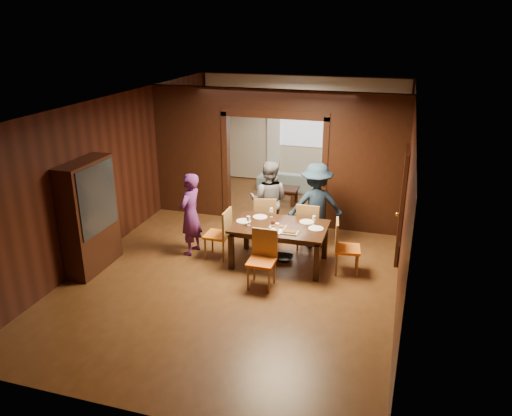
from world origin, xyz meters
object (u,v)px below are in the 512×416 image
(person_navy, at_px, (316,206))
(sofa, at_px, (292,180))
(chair_right, at_px, (347,247))
(chair_near, at_px, (261,260))
(chair_left, at_px, (217,233))
(chair_far_l, at_px, (265,218))
(hutch, at_px, (90,216))
(person_grey, at_px, (269,201))
(chair_far_r, at_px, (309,225))
(dining_table, at_px, (279,245))
(coffee_table, at_px, (282,195))
(person_purple, at_px, (190,214))

(person_navy, bearing_deg, sofa, -88.80)
(chair_right, bearing_deg, chair_near, 117.11)
(chair_left, height_order, chair_right, same)
(chair_far_l, bearing_deg, hutch, 23.09)
(person_grey, relative_size, chair_right, 1.70)
(person_grey, relative_size, chair_near, 1.70)
(person_grey, bearing_deg, chair_far_r, 161.62)
(sofa, distance_m, dining_table, 4.31)
(person_navy, distance_m, chair_right, 1.25)
(person_navy, relative_size, dining_table, 1.00)
(dining_table, xyz_separation_m, hutch, (-3.16, -1.11, 0.62))
(chair_left, bearing_deg, coffee_table, 172.71)
(person_grey, height_order, chair_left, person_grey)
(person_navy, distance_m, chair_left, 1.99)
(dining_table, distance_m, hutch, 3.40)
(person_navy, distance_m, dining_table, 1.17)
(chair_near, bearing_deg, dining_table, 84.97)
(person_navy, xyz_separation_m, chair_left, (-1.66, -1.03, -0.36))
(person_grey, relative_size, chair_left, 1.70)
(sofa, distance_m, coffee_table, 1.08)
(sofa, xyz_separation_m, chair_far_r, (1.12, -3.44, 0.23))
(person_grey, distance_m, person_navy, 0.97)
(chair_right, distance_m, hutch, 4.56)
(person_purple, height_order, sofa, person_purple)
(dining_table, relative_size, chair_near, 1.75)
(coffee_table, height_order, chair_far_r, chair_far_r)
(chair_right, bearing_deg, person_grey, 51.18)
(chair_right, distance_m, chair_far_l, 1.97)
(dining_table, height_order, chair_near, chair_near)
(sofa, bearing_deg, chair_left, 85.08)
(chair_far_l, bearing_deg, coffee_table, -99.04)
(sofa, height_order, chair_near, chair_near)
(chair_far_r, bearing_deg, chair_near, 74.74)
(coffee_table, xyz_separation_m, chair_near, (0.66, -4.06, 0.28))
(hutch, bearing_deg, person_navy, 29.58)
(hutch, bearing_deg, sofa, 65.57)
(person_navy, xyz_separation_m, chair_far_r, (-0.09, -0.15, -0.36))
(chair_right, distance_m, chair_far_r, 1.15)
(dining_table, height_order, chair_far_l, chair_far_l)
(sofa, height_order, chair_far_r, chair_far_r)
(person_purple, bearing_deg, dining_table, 98.64)
(person_purple, xyz_separation_m, person_navy, (2.21, 1.00, 0.05))
(person_navy, relative_size, chair_near, 1.75)
(person_navy, xyz_separation_m, chair_far_l, (-1.01, -0.04, -0.36))
(person_purple, height_order, chair_far_r, person_purple)
(chair_left, bearing_deg, hutch, -61.94)
(person_purple, bearing_deg, person_navy, 121.75)
(person_grey, height_order, dining_table, person_grey)
(person_purple, distance_m, person_navy, 2.42)
(chair_right, height_order, hutch, hutch)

